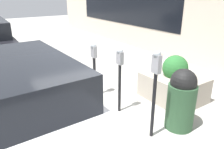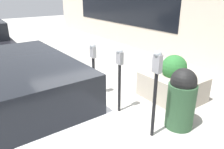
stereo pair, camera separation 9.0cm
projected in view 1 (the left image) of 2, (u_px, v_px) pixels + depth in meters
The scene contains 8 objects.
ground_plane at pixel (108, 116), 4.70m from camera, with size 40.00×40.00×0.00m, color #ADAAA3.
curb_strip at pixel (105, 116), 4.65m from camera, with size 24.50×0.16×0.04m.
parking_meter_nearest at pixel (155, 81), 3.67m from camera, with size 0.15×0.13×1.63m.
parking_meter_second at pixel (120, 71), 4.57m from camera, with size 0.15×0.13×1.44m.
parking_meter_middle at pixel (94, 61), 5.31m from camera, with size 0.17×0.14×1.36m.
planter_box at pixel (173, 84), 5.32m from camera, with size 1.36×1.14×1.11m.
parked_car_middle at pixel (14, 104), 3.46m from camera, with size 4.65×1.99×1.58m.
trash_bin at pixel (181, 99), 4.12m from camera, with size 0.54×0.54×1.21m.
Camera 1 is at (-3.41, 2.21, 2.52)m, focal length 35.00 mm.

